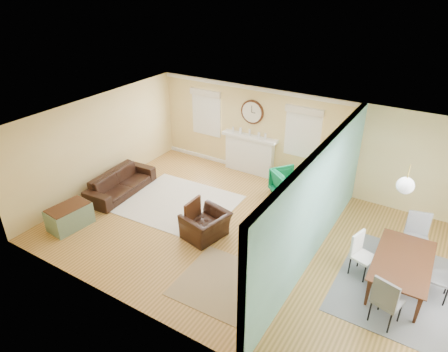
{
  "coord_description": "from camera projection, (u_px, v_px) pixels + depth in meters",
  "views": [
    {
      "loc": [
        3.46,
        -6.65,
        5.5
      ],
      "look_at": [
        -0.8,
        0.3,
        1.2
      ],
      "focal_mm": 32.0,
      "sensor_mm": 36.0,
      "label": 1
    }
  ],
  "objects": [
    {
      "name": "floor",
      "position": [
        247.0,
        236.0,
        9.18
      ],
      "size": [
        9.0,
        9.0,
        0.0
      ],
      "primitive_type": "plane",
      "color": "olive",
      "rests_on": "ground"
    },
    {
      "name": "wall_back",
      "position": [
        301.0,
        140.0,
        10.84
      ],
      "size": [
        9.0,
        0.02,
        2.6
      ],
      "primitive_type": "cube",
      "color": "#DCB96E",
      "rests_on": "ground"
    },
    {
      "name": "wall_front",
      "position": [
        158.0,
        266.0,
        6.31
      ],
      "size": [
        9.0,
        0.02,
        2.6
      ],
      "primitive_type": "cube",
      "color": "#DCB96E",
      "rests_on": "ground"
    },
    {
      "name": "wall_left",
      "position": [
        100.0,
        143.0,
        10.65
      ],
      "size": [
        0.02,
        6.0,
        2.6
      ],
      "primitive_type": "cube",
      "color": "#DCB96E",
      "rests_on": "ground"
    },
    {
      "name": "ceiling",
      "position": [
        250.0,
        130.0,
        7.97
      ],
      "size": [
        9.0,
        6.0,
        0.02
      ],
      "primitive_type": "cube",
      "color": "white",
      "rests_on": "wall_back"
    },
    {
      "name": "partition",
      "position": [
        321.0,
        197.0,
        8.06
      ],
      "size": [
        0.17,
        6.0,
        2.6
      ],
      "color": "#DCB96E",
      "rests_on": "ground"
    },
    {
      "name": "fireplace",
      "position": [
        249.0,
        154.0,
        11.77
      ],
      "size": [
        1.7,
        0.3,
        1.17
      ],
      "color": "white",
      "rests_on": "ground"
    },
    {
      "name": "wall_clock",
      "position": [
        252.0,
        112.0,
        11.25
      ],
      "size": [
        0.7,
        0.07,
        0.7
      ],
      "color": "#432010",
      "rests_on": "wall_back"
    },
    {
      "name": "window_left",
      "position": [
        206.0,
        110.0,
        12.04
      ],
      "size": [
        1.05,
        0.13,
        1.42
      ],
      "color": "white",
      "rests_on": "wall_back"
    },
    {
      "name": "window_right",
      "position": [
        303.0,
        129.0,
        10.61
      ],
      "size": [
        1.05,
        0.13,
        1.42
      ],
      "color": "white",
      "rests_on": "wall_back"
    },
    {
      "name": "pendant",
      "position": [
        405.0,
        185.0,
        6.77
      ],
      "size": [
        0.3,
        0.3,
        0.55
      ],
      "color": "gold",
      "rests_on": "ceiling"
    },
    {
      "name": "rug_cream",
      "position": [
        179.0,
        204.0,
        10.4
      ],
      "size": [
        2.83,
        2.48,
        0.01
      ],
      "primitive_type": "cube",
      "rotation": [
        0.0,
        0.0,
        0.04
      ],
      "color": "beige",
      "rests_on": "floor"
    },
    {
      "name": "rug_jute",
      "position": [
        231.0,
        286.0,
        7.73
      ],
      "size": [
        2.11,
        1.75,
        0.01
      ],
      "primitive_type": "cube",
      "rotation": [
        0.0,
        0.0,
        0.03
      ],
      "color": "#9E825C",
      "rests_on": "floor"
    },
    {
      "name": "rug_grey",
      "position": [
        399.0,
        286.0,
        7.73
      ],
      "size": [
        2.22,
        2.78,
        0.01
      ],
      "primitive_type": "cube",
      "color": "slate",
      "rests_on": "floor"
    },
    {
      "name": "sofa",
      "position": [
        121.0,
        183.0,
        10.79
      ],
      "size": [
        0.96,
        2.14,
        0.61
      ],
      "primitive_type": "imported",
      "rotation": [
        0.0,
        0.0,
        1.64
      ],
      "color": "black",
      "rests_on": "floor"
    },
    {
      "name": "eames_chair",
      "position": [
        206.0,
        225.0,
        9.01
      ],
      "size": [
        1.02,
        1.11,
        0.62
      ],
      "primitive_type": "imported",
      "rotation": [
        0.0,
        0.0,
        -1.78
      ],
      "color": "black",
      "rests_on": "floor"
    },
    {
      "name": "green_chair",
      "position": [
        288.0,
        183.0,
        10.69
      ],
      "size": [
        1.07,
        1.07,
        0.7
      ],
      "primitive_type": "imported",
      "rotation": [
        0.0,
        0.0,
        2.5
      ],
      "color": "#0A6945",
      "rests_on": "floor"
    },
    {
      "name": "trunk",
      "position": [
        70.0,
        217.0,
        9.39
      ],
      "size": [
        0.69,
        1.02,
        0.55
      ],
      "color": "gray",
      "rests_on": "floor"
    },
    {
      "name": "credenza",
      "position": [
        310.0,
        214.0,
        9.24
      ],
      "size": [
        0.51,
        1.51,
        0.8
      ],
      "color": "#A6783D",
      "rests_on": "floor"
    },
    {
      "name": "tv",
      "position": [
        313.0,
        189.0,
        8.93
      ],
      "size": [
        0.24,
        1.0,
        0.57
      ],
      "primitive_type": "imported",
      "rotation": [
        0.0,
        0.0,
        1.46
      ],
      "color": "black",
      "rests_on": "credenza"
    },
    {
      "name": "garden_stool",
      "position": [
        292.0,
        240.0,
        8.65
      ],
      "size": [
        0.32,
        0.32,
        0.47
      ],
      "primitive_type": "cylinder",
      "color": "white",
      "rests_on": "floor"
    },
    {
      "name": "potted_plant",
      "position": [
        293.0,
        222.0,
        8.44
      ],
      "size": [
        0.53,
        0.54,
        0.46
      ],
      "primitive_type": "imported",
      "rotation": [
        0.0,
        0.0,
        2.18
      ],
      "color": "#337F33",
      "rests_on": "garden_stool"
    },
    {
      "name": "dining_table",
      "position": [
        402.0,
        274.0,
        7.58
      ],
      "size": [
        1.05,
        1.83,
        0.64
      ],
      "primitive_type": "imported",
      "rotation": [
        0.0,
        0.0,
        1.59
      ],
      "color": "#432010",
      "rests_on": "floor"
    },
    {
      "name": "dining_chair_n",
      "position": [
        418.0,
        234.0,
        8.2
      ],
      "size": [
        0.55,
        0.55,
        1.03
      ],
      "color": "slate",
      "rests_on": "floor"
    },
    {
      "name": "dining_chair_s",
      "position": [
        389.0,
        296.0,
        6.7
      ],
      "size": [
        0.55,
        0.55,
        1.01
      ],
      "color": "slate",
      "rests_on": "floor"
    },
    {
      "name": "dining_chair_w",
      "position": [
        364.0,
        253.0,
        7.78
      ],
      "size": [
        0.51,
        0.51,
        0.93
      ],
      "color": "white",
      "rests_on": "floor"
    },
    {
      "name": "dining_chair_e",
      "position": [
        441.0,
        274.0,
        7.23
      ],
      "size": [
        0.43,
        0.43,
        0.94
      ],
      "color": "slate",
      "rests_on": "floor"
    }
  ]
}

